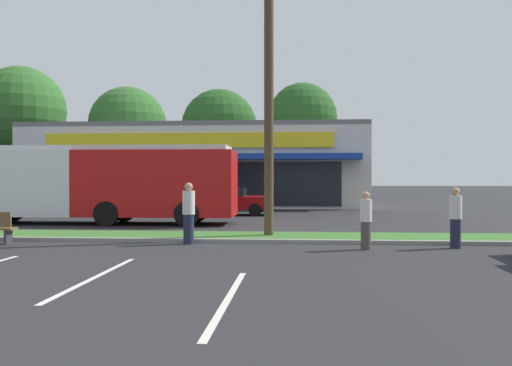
% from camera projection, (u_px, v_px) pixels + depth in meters
% --- Properties ---
extents(grass_median, '(56.00, 2.20, 0.12)m').
position_uv_depth(grass_median, '(165.00, 236.00, 17.88)').
color(grass_median, '#386B28').
rests_on(grass_median, ground_plane).
extents(curb_lip, '(56.00, 0.24, 0.12)m').
position_uv_depth(curb_lip, '(155.00, 240.00, 16.66)').
color(curb_lip, gray).
rests_on(curb_lip, ground_plane).
extents(parking_stripe_1, '(0.12, 4.80, 0.01)m').
position_uv_depth(parking_stripe_1, '(95.00, 277.00, 10.84)').
color(parking_stripe_1, silver).
rests_on(parking_stripe_1, ground_plane).
extents(parking_stripe_2, '(0.12, 4.80, 0.01)m').
position_uv_depth(parking_stripe_2, '(228.00, 299.00, 8.90)').
color(parking_stripe_2, silver).
rests_on(parking_stripe_2, ground_plane).
extents(storefront_building, '(22.37, 12.40, 5.43)m').
position_uv_depth(storefront_building, '(203.00, 166.00, 39.51)').
color(storefront_building, beige).
rests_on(storefront_building, ground_plane).
extents(tree_far_left, '(7.58, 7.58, 11.47)m').
position_uv_depth(tree_far_left, '(21.00, 111.00, 47.65)').
color(tree_far_left, '#473323').
rests_on(tree_far_left, ground_plane).
extents(tree_left, '(6.96, 6.96, 10.06)m').
position_uv_depth(tree_left, '(128.00, 126.00, 49.79)').
color(tree_left, '#473323').
rests_on(tree_left, ground_plane).
extents(tree_mid_left, '(6.75, 6.75, 9.84)m').
position_uv_depth(tree_mid_left, '(219.00, 127.00, 49.80)').
color(tree_mid_left, '#473323').
rests_on(tree_mid_left, ground_plane).
extents(tree_mid, '(5.71, 5.71, 9.72)m').
position_uv_depth(tree_mid, '(302.00, 118.00, 45.72)').
color(tree_mid, '#473323').
rests_on(tree_mid, ground_plane).
extents(utility_pole, '(3.15, 2.37, 10.85)m').
position_uv_depth(utility_pole, '(265.00, 57.00, 17.55)').
color(utility_pole, '#4C3826').
rests_on(utility_pole, ground_plane).
extents(city_bus, '(11.88, 2.80, 3.25)m').
position_uv_depth(city_bus, '(95.00, 182.00, 23.29)').
color(city_bus, '#B71414').
rests_on(city_bus, ground_plane).
extents(car_0, '(4.36, 1.98, 1.38)m').
position_uv_depth(car_0, '(230.00, 201.00, 28.70)').
color(car_0, maroon).
rests_on(car_0, ground_plane).
extents(car_2, '(4.47, 1.98, 1.54)m').
position_uv_depth(car_2, '(73.00, 199.00, 29.69)').
color(car_2, '#9E998C').
rests_on(car_2, ground_plane).
extents(pedestrian_near_bench, '(0.36, 0.36, 1.80)m').
position_uv_depth(pedestrian_near_bench, '(189.00, 213.00, 16.22)').
color(pedestrian_near_bench, '#1E2338').
rests_on(pedestrian_near_bench, ground_plane).
extents(pedestrian_by_pole, '(0.32, 0.32, 1.57)m').
position_uv_depth(pedestrian_by_pole, '(366.00, 221.00, 14.94)').
color(pedestrian_by_pole, '#47423D').
rests_on(pedestrian_by_pole, ground_plane).
extents(pedestrian_mid, '(0.34, 0.34, 1.67)m').
position_uv_depth(pedestrian_mid, '(456.00, 218.00, 15.23)').
color(pedestrian_mid, '#1E2338').
rests_on(pedestrian_mid, ground_plane).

